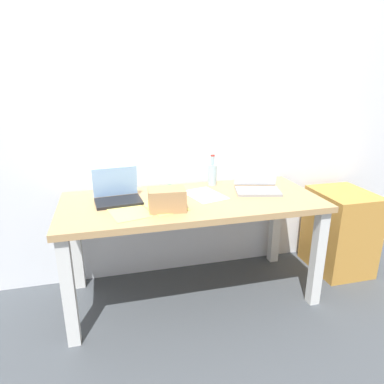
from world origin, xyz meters
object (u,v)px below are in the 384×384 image
object	(u,v)px
cardboard_box	(167,200)
filing_cabinet	(340,231)
laptop_right	(257,184)
laptop_left	(117,194)
beer_bottle	(212,174)
computer_mouse	(171,187)
desk	(192,213)

from	to	relation	value
cardboard_box	filing_cabinet	world-z (taller)	cardboard_box
laptop_right	laptop_left	bearing A→B (deg)	178.79
beer_bottle	computer_mouse	distance (m)	0.33
computer_mouse	filing_cabinet	bearing A→B (deg)	-26.90
laptop_right	computer_mouse	bearing A→B (deg)	162.94
filing_cabinet	laptop_left	bearing A→B (deg)	179.62
beer_bottle	filing_cabinet	world-z (taller)	beer_bottle
laptop_right	cardboard_box	world-z (taller)	laptop_right
laptop_right	filing_cabinet	world-z (taller)	laptop_right
laptop_right	cardboard_box	distance (m)	0.71
beer_bottle	computer_mouse	bearing A→B (deg)	-173.78
laptop_left	filing_cabinet	size ratio (longest dim) A/B	0.47
computer_mouse	laptop_right	bearing A→B (deg)	-36.68
desk	beer_bottle	size ratio (longest dim) A/B	7.43
desk	computer_mouse	distance (m)	0.28
laptop_right	filing_cabinet	size ratio (longest dim) A/B	0.53
desk	filing_cabinet	distance (m)	1.27
desk	laptop_left	world-z (taller)	laptop_left
beer_bottle	filing_cabinet	size ratio (longest dim) A/B	0.35
beer_bottle	cardboard_box	bearing A→B (deg)	-134.37
desk	beer_bottle	xyz separation A→B (m)	(0.22, 0.27, 0.18)
computer_mouse	filing_cabinet	size ratio (longest dim) A/B	0.15
laptop_left	filing_cabinet	world-z (taller)	laptop_left
laptop_right	filing_cabinet	bearing A→B (deg)	0.69
cardboard_box	computer_mouse	bearing A→B (deg)	75.80
desk	filing_cabinet	size ratio (longest dim) A/B	2.60
laptop_right	beer_bottle	size ratio (longest dim) A/B	1.52
computer_mouse	filing_cabinet	distance (m)	1.40
laptop_right	cardboard_box	xyz separation A→B (m)	(-0.68, -0.21, 0.02)
desk	cardboard_box	xyz separation A→B (m)	(-0.19, -0.15, 0.16)
laptop_left	beer_bottle	world-z (taller)	beer_bottle
desk	laptop_right	bearing A→B (deg)	7.06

